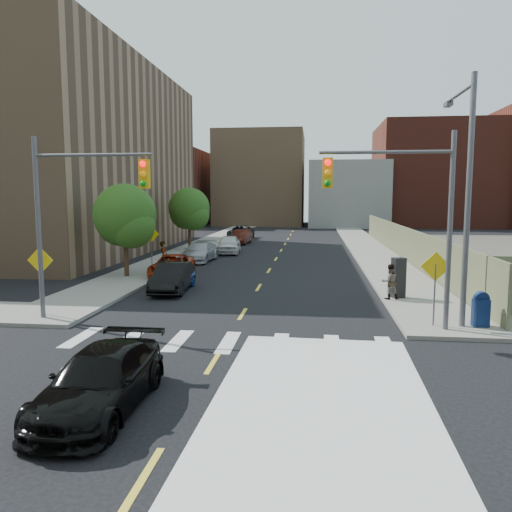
% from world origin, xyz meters
% --- Properties ---
extents(ground, '(160.00, 160.00, 0.00)m').
position_xyz_m(ground, '(0.00, 0.00, 0.00)').
color(ground, black).
rests_on(ground, ground).
extents(sidewalk_nw, '(3.50, 73.00, 0.15)m').
position_xyz_m(sidewalk_nw, '(-7.75, 41.50, 0.07)').
color(sidewalk_nw, gray).
rests_on(sidewalk_nw, ground).
extents(sidewalk_ne, '(3.50, 73.00, 0.15)m').
position_xyz_m(sidewalk_ne, '(7.75, 41.50, 0.07)').
color(sidewalk_ne, gray).
rests_on(sidewalk_ne, ground).
extents(fence_north, '(0.12, 44.00, 2.50)m').
position_xyz_m(fence_north, '(9.60, 28.00, 1.25)').
color(fence_north, '#70714F').
rests_on(fence_north, ground).
extents(building_nw, '(22.00, 30.00, 16.00)m').
position_xyz_m(building_nw, '(-22.00, 30.00, 8.00)').
color(building_nw, '#8C6B4C').
rests_on(building_nw, ground).
extents(bg_bldg_west, '(14.00, 18.00, 12.00)m').
position_xyz_m(bg_bldg_west, '(-22.00, 70.00, 6.00)').
color(bg_bldg_west, '#592319').
rests_on(bg_bldg_west, ground).
extents(bg_bldg_midwest, '(14.00, 16.00, 15.00)m').
position_xyz_m(bg_bldg_midwest, '(-6.00, 72.00, 7.50)').
color(bg_bldg_midwest, '#8C6B4C').
rests_on(bg_bldg_midwest, ground).
extents(bg_bldg_center, '(12.00, 16.00, 10.00)m').
position_xyz_m(bg_bldg_center, '(8.00, 70.00, 5.00)').
color(bg_bldg_center, gray).
rests_on(bg_bldg_center, ground).
extents(bg_bldg_east, '(18.00, 18.00, 16.00)m').
position_xyz_m(bg_bldg_east, '(22.00, 72.00, 8.00)').
color(bg_bldg_east, '#592319').
rests_on(bg_bldg_east, ground).
extents(signal_nw, '(4.59, 0.30, 7.00)m').
position_xyz_m(signal_nw, '(-5.98, 6.00, 4.53)').
color(signal_nw, '#59595E').
rests_on(signal_nw, ground).
extents(signal_ne, '(4.59, 0.30, 7.00)m').
position_xyz_m(signal_ne, '(5.98, 6.00, 4.53)').
color(signal_ne, '#59595E').
rests_on(signal_ne, ground).
extents(streetlight_ne, '(0.25, 3.70, 9.00)m').
position_xyz_m(streetlight_ne, '(8.20, 6.90, 5.22)').
color(streetlight_ne, '#59595E').
rests_on(streetlight_ne, ground).
extents(warn_sign_nw, '(1.06, 0.06, 2.83)m').
position_xyz_m(warn_sign_nw, '(-7.80, 6.50, 1.99)').
color(warn_sign_nw, '#59595E').
rests_on(warn_sign_nw, ground).
extents(warn_sign_ne, '(1.06, 0.06, 2.83)m').
position_xyz_m(warn_sign_ne, '(7.20, 6.50, 1.99)').
color(warn_sign_ne, '#59595E').
rests_on(warn_sign_ne, ground).
extents(warn_sign_midwest, '(1.06, 0.06, 2.83)m').
position_xyz_m(warn_sign_midwest, '(-7.80, 20.00, 1.99)').
color(warn_sign_midwest, '#59595E').
rests_on(warn_sign_midwest, ground).
extents(tree_west_near, '(3.66, 3.64, 5.52)m').
position_xyz_m(tree_west_near, '(-8.00, 16.05, 3.48)').
color(tree_west_near, '#332114').
rests_on(tree_west_near, ground).
extents(tree_west_far, '(3.66, 3.64, 5.52)m').
position_xyz_m(tree_west_far, '(-8.00, 31.05, 3.48)').
color(tree_west_far, '#332114').
rests_on(tree_west_far, ground).
extents(parked_car_blue, '(1.53, 3.79, 1.29)m').
position_xyz_m(parked_car_blue, '(-4.20, 12.86, 0.65)').
color(parked_car_blue, '#1B4499').
rests_on(parked_car_blue, ground).
extents(parked_car_black, '(1.80, 4.46, 1.44)m').
position_xyz_m(parked_car_black, '(-4.20, 12.36, 0.72)').
color(parked_car_black, black).
rests_on(parked_car_black, ground).
extents(parked_car_red, '(2.57, 4.90, 1.32)m').
position_xyz_m(parked_car_red, '(-5.50, 16.81, 0.66)').
color(parked_car_red, '#9D290F').
rests_on(parked_car_red, ground).
extents(parked_car_silver, '(2.22, 4.96, 1.41)m').
position_xyz_m(parked_car_silver, '(-5.50, 23.96, 0.71)').
color(parked_car_silver, '#9C9EA3').
rests_on(parked_car_silver, ground).
extents(parked_car_white, '(2.19, 4.64, 1.53)m').
position_xyz_m(parked_car_white, '(-4.20, 29.26, 0.77)').
color(parked_car_white, silver).
rests_on(parked_car_white, ground).
extents(parked_car_maroon, '(1.77, 4.38, 1.41)m').
position_xyz_m(parked_car_maroon, '(-4.38, 37.68, 0.71)').
color(parked_car_maroon, '#41150D').
rests_on(parked_car_maroon, ground).
extents(parked_car_grey, '(2.59, 5.45, 1.50)m').
position_xyz_m(parked_car_grey, '(-5.29, 43.39, 0.75)').
color(parked_car_grey, black).
rests_on(parked_car_grey, ground).
extents(black_sedan, '(1.91, 4.68, 1.36)m').
position_xyz_m(black_sedan, '(-1.87, -1.45, 0.68)').
color(black_sedan, black).
rests_on(black_sedan, ground).
extents(mailbox, '(0.58, 0.48, 1.27)m').
position_xyz_m(mailbox, '(8.83, 6.52, 0.77)').
color(mailbox, '#0E2151').
rests_on(mailbox, sidewalk_ne).
extents(payphone, '(0.67, 0.61, 1.85)m').
position_xyz_m(payphone, '(6.74, 11.42, 1.07)').
color(payphone, black).
rests_on(payphone, sidewalk_ne).
extents(pedestrian_west, '(0.58, 0.76, 1.89)m').
position_xyz_m(pedestrian_west, '(-6.30, 17.79, 1.09)').
color(pedestrian_west, gray).
rests_on(pedestrian_west, sidewalk_nw).
extents(pedestrian_east, '(0.89, 0.76, 1.60)m').
position_xyz_m(pedestrian_east, '(6.30, 11.03, 0.95)').
color(pedestrian_east, gray).
rests_on(pedestrian_east, sidewalk_ne).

